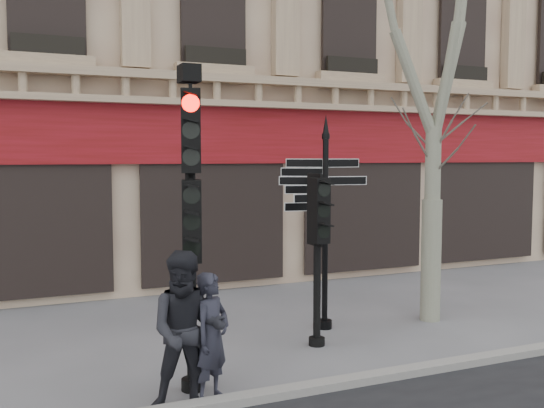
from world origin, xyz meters
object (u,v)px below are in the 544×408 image
at_px(pedestrian_a, 212,337).
at_px(pedestrian_b, 187,331).
at_px(traffic_signal_secondary, 317,229).
at_px(fingerpost, 325,186).
at_px(traffic_signal_main, 190,188).

height_order(pedestrian_a, pedestrian_b, pedestrian_b).
bearing_deg(traffic_signal_secondary, fingerpost, 54.06).
bearing_deg(pedestrian_a, traffic_signal_main, 68.86).
bearing_deg(fingerpost, traffic_signal_secondary, -104.75).
relative_size(traffic_signal_secondary, pedestrian_a, 1.67).
xyz_separation_m(fingerpost, pedestrian_a, (-2.86, -2.32, -1.76)).
bearing_deg(pedestrian_b, fingerpost, 51.85).
bearing_deg(traffic_signal_main, pedestrian_a, -57.56).
height_order(fingerpost, pedestrian_a, fingerpost).
distance_m(traffic_signal_main, traffic_signal_secondary, 2.74).
distance_m(fingerpost, pedestrian_a, 4.09).
distance_m(traffic_signal_main, pedestrian_b, 1.83).
relative_size(fingerpost, traffic_signal_secondary, 1.39).
bearing_deg(traffic_signal_secondary, pedestrian_b, -148.53).
xyz_separation_m(traffic_signal_secondary, pedestrian_a, (-2.27, -1.49, -1.10)).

